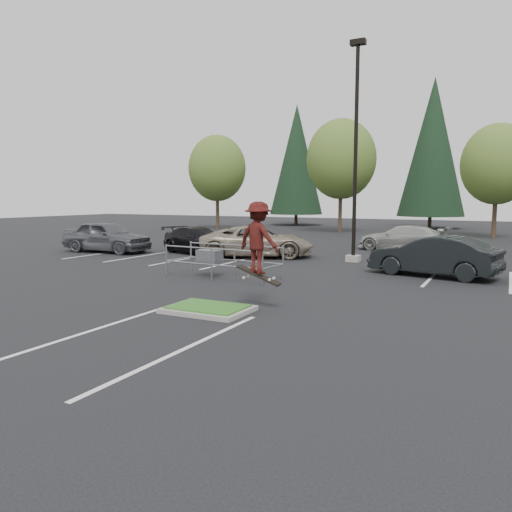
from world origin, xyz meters
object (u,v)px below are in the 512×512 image
at_px(light_pole, 355,164).
at_px(decid_b, 341,162).
at_px(conif_a, 297,160).
at_px(car_l_tan, 255,241).
at_px(car_far_silver, 403,238).
at_px(decid_c, 497,167).
at_px(decid_a, 217,170).
at_px(car_l_grey, 107,236).
at_px(car_l_black, 197,240).
at_px(car_r_charc, 434,256).
at_px(conif_b, 433,147).
at_px(cart_corral, 213,257).
at_px(skateboarder, 259,238).

height_order(light_pole, decid_b, light_pole).
xyz_separation_m(conif_a, car_l_tan, (9.50, -28.50, -6.30)).
relative_size(light_pole, car_far_silver, 2.02).
xyz_separation_m(decid_b, decid_c, (12.00, -0.70, -0.79)).
relative_size(decid_a, car_l_grey, 1.74).
xyz_separation_m(car_l_black, car_r_charc, (12.50, -2.44, 0.07)).
relative_size(conif_b, car_far_silver, 2.89).
height_order(decid_b, car_far_silver, decid_b).
height_order(decid_a, car_l_tan, decid_a).
xyz_separation_m(light_pole, cart_corral, (-3.49, -6.96, -3.78)).
relative_size(decid_b, cart_corral, 2.16).
bearing_deg(car_far_silver, decid_a, -112.94).
bearing_deg(car_l_tan, car_l_grey, 77.30).
height_order(car_l_black, car_r_charc, car_r_charc).
relative_size(decid_c, car_r_charc, 1.75).
distance_m(car_l_tan, car_l_black, 3.50).
relative_size(decid_c, skateboarder, 3.70).
height_order(conif_b, cart_corral, conif_b).
height_order(cart_corral, car_far_silver, car_far_silver).
xyz_separation_m(light_pole, conif_b, (-0.50, 28.50, 3.29)).
xyz_separation_m(decid_c, car_far_silver, (-4.31, -11.83, -4.52)).
xyz_separation_m(decid_a, decid_c, (24.00, -0.20, -0.33)).
height_order(cart_corral, car_l_black, car_l_black).
bearing_deg(car_far_silver, light_pole, -2.66).
relative_size(light_pole, skateboarder, 4.47).
bearing_deg(car_l_tan, car_r_charc, -129.13).
xyz_separation_m(decid_a, car_l_tan, (13.51, -18.53, -4.78)).
height_order(light_pole, skateboarder, light_pole).
relative_size(decid_a, car_l_black, 1.80).
bearing_deg(conif_b, skateboarder, -88.54).
height_order(conif_a, car_far_silver, conif_a).
relative_size(car_l_tan, car_l_grey, 1.12).
relative_size(conif_a, car_r_charc, 2.71).
bearing_deg(car_r_charc, decid_b, -141.26).
xyz_separation_m(car_l_grey, car_r_charc, (17.40, -0.77, -0.08)).
distance_m(decid_a, car_r_charc, 31.14).
height_order(skateboarder, car_l_black, skateboarder).
distance_m(car_l_tan, car_far_silver, 8.97).
relative_size(car_l_black, car_r_charc, 1.03).
relative_size(car_l_grey, car_r_charc, 1.07).
relative_size(decid_b, car_l_black, 1.95).
xyz_separation_m(conif_a, car_far_silver, (15.68, -22.00, -6.37)).
bearing_deg(decid_c, cart_corral, -109.92).
bearing_deg(car_r_charc, car_l_black, -88.38).
relative_size(skateboarder, car_l_black, 0.46).
height_order(decid_a, car_l_black, decid_a).
xyz_separation_m(decid_a, conif_a, (4.01, 9.97, 1.52)).
xyz_separation_m(decid_b, car_l_grey, (-6.89, -20.70, -5.17)).
bearing_deg(decid_b, car_l_black, -95.97).
relative_size(decid_a, conif_a, 0.69).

